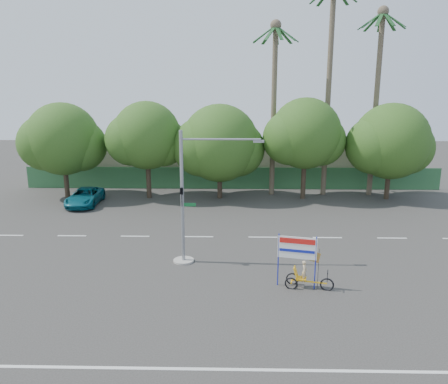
{
  "coord_description": "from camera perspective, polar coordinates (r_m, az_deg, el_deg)",
  "views": [
    {
      "loc": [
        0.14,
        -17.82,
        9.02
      ],
      "look_at": [
        -0.37,
        5.42,
        3.5
      ],
      "focal_mm": 35.0,
      "sensor_mm": 36.0,
      "label": 1
    }
  ],
  "objects": [
    {
      "name": "palm_short",
      "position": [
        37.47,
        6.57,
        13.03
      ],
      "size": [
        3.73,
        3.79,
        14.45
      ],
      "color": "#70604C",
      "rests_on": "ground"
    },
    {
      "name": "tree_left",
      "position": [
        36.75,
        -10.11,
        6.96
      ],
      "size": [
        6.66,
        5.6,
        8.07
      ],
      "color": "#473828",
      "rests_on": "ground"
    },
    {
      "name": "traffic_signal",
      "position": [
        22.76,
        -4.69,
        -2.23
      ],
      "size": [
        4.72,
        1.1,
        7.0
      ],
      "color": "gray",
      "rests_on": "ground"
    },
    {
      "name": "ground",
      "position": [
        19.97,
        0.73,
        -13.48
      ],
      "size": [
        120.0,
        120.0,
        0.0
      ],
      "primitive_type": "plane",
      "color": "#33302D",
      "rests_on": "ground"
    },
    {
      "name": "pickup_truck",
      "position": [
        36.3,
        -17.72,
        -0.61
      ],
      "size": [
        2.32,
        4.8,
        1.32
      ],
      "primitive_type": "imported",
      "rotation": [
        0.0,
        0.0,
        0.03
      ],
      "color": "#106273",
      "rests_on": "ground"
    },
    {
      "name": "fence",
      "position": [
        40.13,
        1.03,
        1.83
      ],
      "size": [
        38.0,
        0.08,
        2.0
      ],
      "primitive_type": "cube",
      "color": "#336B3D",
      "rests_on": "ground"
    },
    {
      "name": "building_right",
      "position": [
        45.1,
        11.3,
        3.88
      ],
      "size": [
        14.0,
        8.0,
        3.6
      ],
      "primitive_type": "cube",
      "color": "beige",
      "rests_on": "ground"
    },
    {
      "name": "palm_tall",
      "position": [
        38.17,
        13.62,
        15.17
      ],
      "size": [
        3.73,
        3.79,
        17.45
      ],
      "color": "#70604C",
      "rests_on": "ground"
    },
    {
      "name": "tree_far_left",
      "position": [
        38.77,
        -20.35,
        6.22
      ],
      "size": [
        7.14,
        6.0,
        7.96
      ],
      "color": "#473828",
      "rests_on": "ground"
    },
    {
      "name": "trike_billboard",
      "position": [
        20.66,
        10.14,
        -9.58
      ],
      "size": [
        2.57,
        0.95,
        2.58
      ],
      "rotation": [
        0.0,
        0.0,
        -0.24
      ],
      "color": "black",
      "rests_on": "ground"
    },
    {
      "name": "building_left",
      "position": [
        45.53,
        -11.67,
        4.21
      ],
      "size": [
        12.0,
        8.0,
        4.0
      ],
      "primitive_type": "cube",
      "color": "beige",
      "rests_on": "ground"
    },
    {
      "name": "tree_right",
      "position": [
        36.49,
        10.49,
        7.19
      ],
      "size": [
        6.9,
        5.8,
        8.36
      ],
      "color": "#473828",
      "rests_on": "ground"
    },
    {
      "name": "tree_far_right",
      "position": [
        38.3,
        20.9,
        5.92
      ],
      "size": [
        7.38,
        6.2,
        7.94
      ],
      "color": "#473828",
      "rests_on": "ground"
    },
    {
      "name": "palm_mid",
      "position": [
        39.16,
        19.41,
        13.18
      ],
      "size": [
        3.73,
        3.79,
        15.45
      ],
      "color": "#70604C",
      "rests_on": "ground"
    },
    {
      "name": "tree_center",
      "position": [
        36.13,
        -0.65,
        6.11
      ],
      "size": [
        7.62,
        6.4,
        7.85
      ],
      "color": "#473828",
      "rests_on": "ground"
    }
  ]
}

